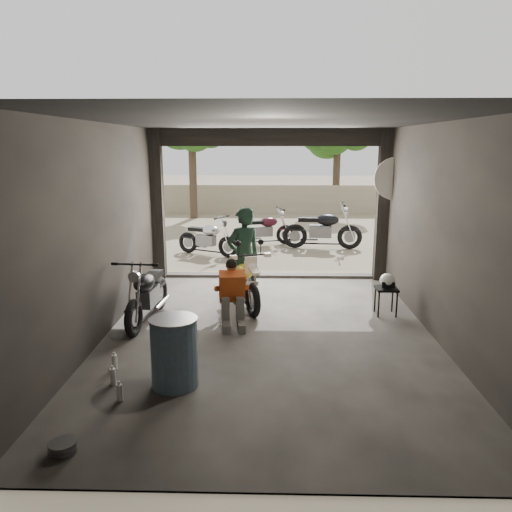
{
  "coord_description": "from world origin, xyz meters",
  "views": [
    {
      "loc": [
        -0.01,
        -7.15,
        2.89
      ],
      "look_at": [
        -0.21,
        0.6,
        1.14
      ],
      "focal_mm": 35.0,
      "sensor_mm": 36.0,
      "label": 1
    }
  ],
  "objects_px": {
    "outside_bike_c": "(322,226)",
    "mechanic": "(233,296)",
    "oil_drum": "(175,353)",
    "outside_bike_b": "(265,227)",
    "stool": "(386,292)",
    "helmet": "(387,280)",
    "left_bike": "(147,289)",
    "sign_post": "(394,198)",
    "main_bike": "(242,278)",
    "outside_bike_a": "(207,235)",
    "rider": "(244,257)"
  },
  "relations": [
    {
      "from": "outside_bike_c",
      "to": "mechanic",
      "type": "height_order",
      "value": "outside_bike_c"
    },
    {
      "from": "outside_bike_c",
      "to": "oil_drum",
      "type": "relative_size",
      "value": 2.21
    },
    {
      "from": "outside_bike_b",
      "to": "stool",
      "type": "bearing_deg",
      "value": -177.81
    },
    {
      "from": "oil_drum",
      "to": "helmet",
      "type": "bearing_deg",
      "value": 40.62
    },
    {
      "from": "left_bike",
      "to": "mechanic",
      "type": "height_order",
      "value": "left_bike"
    },
    {
      "from": "oil_drum",
      "to": "sign_post",
      "type": "distance_m",
      "value": 6.16
    },
    {
      "from": "outside_bike_b",
      "to": "oil_drum",
      "type": "height_order",
      "value": "outside_bike_b"
    },
    {
      "from": "mechanic",
      "to": "oil_drum",
      "type": "bearing_deg",
      "value": -113.94
    },
    {
      "from": "left_bike",
      "to": "stool",
      "type": "relative_size",
      "value": 3.3
    },
    {
      "from": "stool",
      "to": "helmet",
      "type": "relative_size",
      "value": 1.91
    },
    {
      "from": "main_bike",
      "to": "left_bike",
      "type": "distance_m",
      "value": 1.73
    },
    {
      "from": "main_bike",
      "to": "outside_bike_a",
      "type": "height_order",
      "value": "main_bike"
    },
    {
      "from": "left_bike",
      "to": "rider",
      "type": "height_order",
      "value": "rider"
    },
    {
      "from": "outside_bike_b",
      "to": "sign_post",
      "type": "bearing_deg",
      "value": -163.16
    },
    {
      "from": "outside_bike_c",
      "to": "outside_bike_a",
      "type": "bearing_deg",
      "value": 111.61
    },
    {
      "from": "outside_bike_b",
      "to": "sign_post",
      "type": "height_order",
      "value": "sign_post"
    },
    {
      "from": "rider",
      "to": "sign_post",
      "type": "distance_m",
      "value": 3.5
    },
    {
      "from": "helmet",
      "to": "outside_bike_a",
      "type": "bearing_deg",
      "value": 116.75
    },
    {
      "from": "rider",
      "to": "mechanic",
      "type": "bearing_deg",
      "value": 54.0
    },
    {
      "from": "outside_bike_b",
      "to": "helmet",
      "type": "relative_size",
      "value": 6.06
    },
    {
      "from": "oil_drum",
      "to": "sign_post",
      "type": "xyz_separation_m",
      "value": [
        3.69,
        4.74,
        1.37
      ]
    },
    {
      "from": "stool",
      "to": "oil_drum",
      "type": "relative_size",
      "value": 0.58
    },
    {
      "from": "oil_drum",
      "to": "outside_bike_b",
      "type": "bearing_deg",
      "value": 83.41
    },
    {
      "from": "main_bike",
      "to": "sign_post",
      "type": "relative_size",
      "value": 0.62
    },
    {
      "from": "main_bike",
      "to": "sign_post",
      "type": "height_order",
      "value": "sign_post"
    },
    {
      "from": "main_bike",
      "to": "left_bike",
      "type": "height_order",
      "value": "left_bike"
    },
    {
      "from": "mechanic",
      "to": "stool",
      "type": "relative_size",
      "value": 2.12
    },
    {
      "from": "helmet",
      "to": "oil_drum",
      "type": "height_order",
      "value": "oil_drum"
    },
    {
      "from": "outside_bike_a",
      "to": "helmet",
      "type": "distance_m",
      "value": 5.89
    },
    {
      "from": "main_bike",
      "to": "rider",
      "type": "xyz_separation_m",
      "value": [
        0.02,
        0.13,
        0.36
      ]
    },
    {
      "from": "left_bike",
      "to": "mechanic",
      "type": "distance_m",
      "value": 1.44
    },
    {
      "from": "outside_bike_b",
      "to": "oil_drum",
      "type": "distance_m",
      "value": 8.78
    },
    {
      "from": "outside_bike_a",
      "to": "stool",
      "type": "xyz_separation_m",
      "value": [
        3.63,
        -4.66,
        -0.11
      ]
    },
    {
      "from": "outside_bike_b",
      "to": "stool",
      "type": "distance_m",
      "value": 6.42
    },
    {
      "from": "outside_bike_b",
      "to": "stool",
      "type": "height_order",
      "value": "outside_bike_b"
    },
    {
      "from": "main_bike",
      "to": "sign_post",
      "type": "distance_m",
      "value": 3.68
    },
    {
      "from": "outside_bike_c",
      "to": "mechanic",
      "type": "xyz_separation_m",
      "value": [
        -2.07,
        -6.25,
        -0.12
      ]
    },
    {
      "from": "outside_bike_a",
      "to": "sign_post",
      "type": "bearing_deg",
      "value": -95.4
    },
    {
      "from": "stool",
      "to": "helmet",
      "type": "distance_m",
      "value": 0.2
    },
    {
      "from": "main_bike",
      "to": "helmet",
      "type": "relative_size",
      "value": 6.19
    },
    {
      "from": "mechanic",
      "to": "sign_post",
      "type": "height_order",
      "value": "sign_post"
    },
    {
      "from": "outside_bike_b",
      "to": "helmet",
      "type": "height_order",
      "value": "outside_bike_b"
    },
    {
      "from": "outside_bike_b",
      "to": "rider",
      "type": "distance_m",
      "value": 5.52
    },
    {
      "from": "outside_bike_c",
      "to": "oil_drum",
      "type": "distance_m",
      "value": 8.68
    },
    {
      "from": "outside_bike_c",
      "to": "rider",
      "type": "xyz_separation_m",
      "value": [
        -1.95,
        -5.04,
        0.25
      ]
    },
    {
      "from": "main_bike",
      "to": "rider",
      "type": "relative_size",
      "value": 0.9
    },
    {
      "from": "left_bike",
      "to": "stool",
      "type": "distance_m",
      "value": 4.02
    },
    {
      "from": "left_bike",
      "to": "mechanic",
      "type": "bearing_deg",
      "value": -4.09
    },
    {
      "from": "outside_bike_a",
      "to": "main_bike",
      "type": "bearing_deg",
      "value": -138.59
    },
    {
      "from": "main_bike",
      "to": "mechanic",
      "type": "height_order",
      "value": "main_bike"
    }
  ]
}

